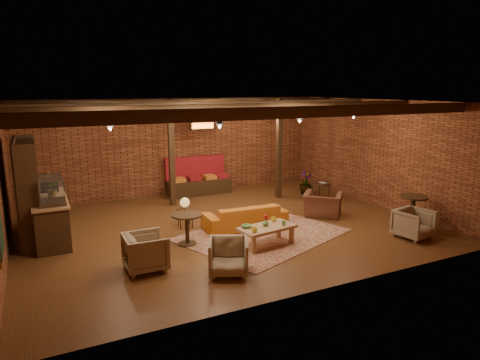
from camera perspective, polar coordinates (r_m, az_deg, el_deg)
name	(u,v)px	position (r m, az deg, el deg)	size (l,w,h in m)	color
floor	(225,226)	(11.20, -1.95, -6.20)	(10.00, 10.00, 0.00)	#422A10
ceiling	(225,102)	(10.63, -2.07, 10.40)	(10.00, 8.00, 0.02)	black
wall_back	(176,147)	(14.50, -8.49, 4.42)	(10.00, 0.02, 3.20)	brown
wall_front	(321,204)	(7.42, 10.72, -3.16)	(10.00, 0.02, 3.20)	brown
wall_left	(0,186)	(9.92, -29.40, -0.65)	(0.02, 8.00, 3.20)	brown
wall_right	(376,153)	(13.60, 17.65, 3.46)	(0.02, 8.00, 3.20)	brown
ceiling_beams	(225,107)	(10.63, -2.07, 9.75)	(9.80, 6.40, 0.22)	black
ceiling_pipe	(201,113)	(12.12, -5.18, 8.93)	(0.12, 0.12, 9.60)	black
post_left	(171,154)	(13.00, -9.13, 3.50)	(0.16, 0.16, 3.20)	black
post_right	(279,149)	(13.84, 5.24, 4.13)	(0.16, 0.16, 3.20)	black
service_counter	(49,206)	(11.05, -24.07, -3.21)	(0.80, 2.50, 1.60)	black
plant_counter	(52,187)	(11.16, -23.79, -0.83)	(0.35, 0.39, 0.30)	#337F33
shelving_hutch	(29,191)	(11.06, -26.33, -1.27)	(0.52, 2.00, 2.40)	black
banquette	(199,180)	(14.46, -5.54, 0.05)	(2.10, 0.70, 1.00)	maroon
service_sign	(202,126)	(13.77, -5.04, 7.24)	(0.86, 0.06, 0.30)	orange
ceiling_spotlights	(225,116)	(10.65, -2.06, 8.57)	(6.40, 4.40, 0.28)	black
rug	(263,234)	(10.60, 3.02, -7.26)	(3.70, 2.83, 0.01)	maroon
sofa	(245,216)	(11.00, 0.68, -4.85)	(2.12, 0.83, 0.62)	#B96319
coffee_table	(266,229)	(9.80, 3.50, -6.48)	(1.40, 0.85, 0.70)	#A2714B
side_table_lamp	(185,205)	(11.07, -7.37, -3.30)	(0.42, 0.42, 0.78)	black
round_table_left	(187,224)	(9.87, -7.08, -5.84)	(0.70, 0.70, 0.73)	black
armchair_a	(146,250)	(8.73, -12.47, -9.11)	(0.79, 0.74, 0.81)	#B7AF8E
armchair_b	(228,255)	(8.37, -1.56, -9.96)	(0.74, 0.69, 0.76)	#B7AF8E
armchair_right	(323,201)	(12.17, 11.00, -2.72)	(1.02, 0.66, 0.89)	brown
side_table_book	(321,185)	(13.98, 10.70, -0.60)	(0.58, 0.58, 0.55)	black
round_table_right	(413,206)	(11.82, 22.06, -3.29)	(0.71, 0.71, 0.84)	black
armchair_far	(413,222)	(11.08, 22.12, -5.24)	(0.75, 0.70, 0.77)	#B7AF8E
plant_tall	(307,160)	(14.46, 8.88, 2.71)	(1.32, 1.32, 2.36)	#4C7F4C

